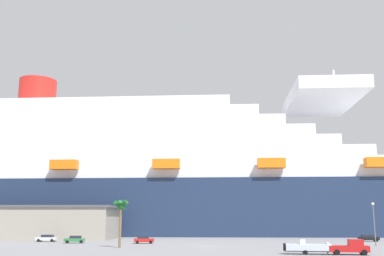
{
  "coord_description": "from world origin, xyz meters",
  "views": [
    {
      "loc": [
        -5.24,
        -88.89,
        4.99
      ],
      "look_at": [
        -1.91,
        25.62,
        28.11
      ],
      "focal_mm": 42.56,
      "sensor_mm": 36.0,
      "label": 1
    }
  ],
  "objects_px": {
    "pickup_truck": "(350,247)",
    "parked_car_red_hatchback": "(144,240)",
    "palm_tree": "(121,209)",
    "street_lamp": "(374,218)",
    "small_boat_on_trailer": "(312,248)",
    "parked_car_silver_sedan": "(47,238)",
    "parked_car_green_wagon": "(75,239)",
    "parked_car_black_coupe": "(368,238)",
    "cruise_ship": "(125,182)"
  },
  "relations": [
    {
      "from": "pickup_truck",
      "to": "parked_car_red_hatchback",
      "type": "height_order",
      "value": "pickup_truck"
    },
    {
      "from": "palm_tree",
      "to": "street_lamp",
      "type": "bearing_deg",
      "value": 3.64
    },
    {
      "from": "small_boat_on_trailer",
      "to": "parked_car_silver_sedan",
      "type": "xyz_separation_m",
      "value": [
        -49.98,
        40.31,
        -0.13
      ]
    },
    {
      "from": "street_lamp",
      "to": "parked_car_green_wagon",
      "type": "xyz_separation_m",
      "value": [
        -60.15,
        13.73,
        -4.52
      ]
    },
    {
      "from": "palm_tree",
      "to": "parked_car_black_coupe",
      "type": "xyz_separation_m",
      "value": [
        54.71,
        21.99,
        -6.12
      ]
    },
    {
      "from": "small_boat_on_trailer",
      "to": "parked_car_green_wagon",
      "type": "relative_size",
      "value": 1.82
    },
    {
      "from": "palm_tree",
      "to": "street_lamp",
      "type": "relative_size",
      "value": 1.04
    },
    {
      "from": "parked_car_red_hatchback",
      "to": "parked_car_black_coupe",
      "type": "xyz_separation_m",
      "value": [
        51.47,
        7.3,
        -0.0
      ]
    },
    {
      "from": "palm_tree",
      "to": "parked_car_black_coupe",
      "type": "distance_m",
      "value": 59.28
    },
    {
      "from": "pickup_truck",
      "to": "palm_tree",
      "type": "height_order",
      "value": "palm_tree"
    },
    {
      "from": "cruise_ship",
      "to": "street_lamp",
      "type": "bearing_deg",
      "value": -49.61
    },
    {
      "from": "small_boat_on_trailer",
      "to": "parked_car_red_hatchback",
      "type": "bearing_deg",
      "value": 130.56
    },
    {
      "from": "cruise_ship",
      "to": "parked_car_silver_sedan",
      "type": "distance_m",
      "value": 49.67
    },
    {
      "from": "cruise_ship",
      "to": "parked_car_black_coupe",
      "type": "xyz_separation_m",
      "value": [
        62.14,
        -46.61,
        -16.62
      ]
    },
    {
      "from": "palm_tree",
      "to": "street_lamp",
      "type": "xyz_separation_m",
      "value": [
        48.32,
        3.07,
        -1.6
      ]
    },
    {
      "from": "palm_tree",
      "to": "parked_car_red_hatchback",
      "type": "xyz_separation_m",
      "value": [
        3.24,
        14.69,
        -6.12
      ]
    },
    {
      "from": "cruise_ship",
      "to": "parked_car_green_wagon",
      "type": "height_order",
      "value": "cruise_ship"
    },
    {
      "from": "cruise_ship",
      "to": "parked_car_green_wagon",
      "type": "relative_size",
      "value": 56.96
    },
    {
      "from": "cruise_ship",
      "to": "parked_car_black_coupe",
      "type": "height_order",
      "value": "cruise_ship"
    },
    {
      "from": "street_lamp",
      "to": "parked_car_black_coupe",
      "type": "height_order",
      "value": "street_lamp"
    },
    {
      "from": "cruise_ship",
      "to": "small_boat_on_trailer",
      "type": "relative_size",
      "value": 31.36
    },
    {
      "from": "small_boat_on_trailer",
      "to": "street_lamp",
      "type": "distance_m",
      "value": 27.27
    },
    {
      "from": "small_boat_on_trailer",
      "to": "cruise_ship",
      "type": "bearing_deg",
      "value": 113.79
    },
    {
      "from": "parked_car_black_coupe",
      "to": "parked_car_green_wagon",
      "type": "relative_size",
      "value": 1.04
    },
    {
      "from": "parked_car_black_coupe",
      "to": "parked_car_green_wagon",
      "type": "bearing_deg",
      "value": -175.55
    },
    {
      "from": "street_lamp",
      "to": "parked_car_silver_sedan",
      "type": "height_order",
      "value": "street_lamp"
    },
    {
      "from": "small_boat_on_trailer",
      "to": "street_lamp",
      "type": "xyz_separation_m",
      "value": [
        18.08,
        19.94,
        4.4
      ]
    },
    {
      "from": "pickup_truck",
      "to": "parked_car_silver_sedan",
      "type": "relative_size",
      "value": 1.26
    },
    {
      "from": "small_boat_on_trailer",
      "to": "street_lamp",
      "type": "height_order",
      "value": "street_lamp"
    },
    {
      "from": "parked_car_green_wagon",
      "to": "cruise_ship",
      "type": "bearing_deg",
      "value": 85.14
    },
    {
      "from": "street_lamp",
      "to": "parked_car_green_wagon",
      "type": "height_order",
      "value": "street_lamp"
    },
    {
      "from": "small_boat_on_trailer",
      "to": "street_lamp",
      "type": "relative_size",
      "value": 1.02
    },
    {
      "from": "parked_car_black_coupe",
      "to": "parked_car_silver_sedan",
      "type": "height_order",
      "value": "same"
    },
    {
      "from": "pickup_truck",
      "to": "street_lamp",
      "type": "distance_m",
      "value": 24.93
    },
    {
      "from": "parked_car_black_coupe",
      "to": "parked_car_silver_sedan",
      "type": "xyz_separation_m",
      "value": [
        -74.45,
        1.46,
        0.0
      ]
    },
    {
      "from": "cruise_ship",
      "to": "parked_car_black_coupe",
      "type": "bearing_deg",
      "value": -36.87
    },
    {
      "from": "street_lamp",
      "to": "parked_car_black_coupe",
      "type": "distance_m",
      "value": 20.47
    },
    {
      "from": "parked_car_black_coupe",
      "to": "parked_car_green_wagon",
      "type": "height_order",
      "value": "same"
    },
    {
      "from": "small_boat_on_trailer",
      "to": "pickup_truck",
      "type": "bearing_deg",
      "value": -11.17
    },
    {
      "from": "pickup_truck",
      "to": "small_boat_on_trailer",
      "type": "distance_m",
      "value": 5.45
    },
    {
      "from": "palm_tree",
      "to": "parked_car_red_hatchback",
      "type": "bearing_deg",
      "value": 77.57
    },
    {
      "from": "cruise_ship",
      "to": "street_lamp",
      "type": "height_order",
      "value": "cruise_ship"
    },
    {
      "from": "street_lamp",
      "to": "cruise_ship",
      "type": "bearing_deg",
      "value": 130.39
    },
    {
      "from": "cruise_ship",
      "to": "palm_tree",
      "type": "distance_m",
      "value": 69.79
    },
    {
      "from": "pickup_truck",
      "to": "parked_car_green_wagon",
      "type": "height_order",
      "value": "pickup_truck"
    },
    {
      "from": "pickup_truck",
      "to": "palm_tree",
      "type": "relative_size",
      "value": 0.68
    },
    {
      "from": "cruise_ship",
      "to": "pickup_truck",
      "type": "distance_m",
      "value": 98.0
    },
    {
      "from": "parked_car_silver_sedan",
      "to": "parked_car_green_wagon",
      "type": "bearing_deg",
      "value": -40.0
    },
    {
      "from": "small_boat_on_trailer",
      "to": "parked_car_silver_sedan",
      "type": "height_order",
      "value": "small_boat_on_trailer"
    },
    {
      "from": "parked_car_red_hatchback",
      "to": "parked_car_black_coupe",
      "type": "bearing_deg",
      "value": 8.07
    }
  ]
}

